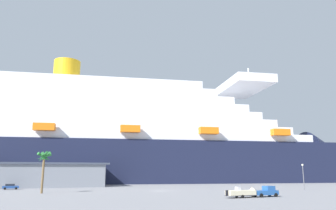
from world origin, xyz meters
name	(u,v)px	position (x,y,z in m)	size (l,w,h in m)	color
ground_plane	(141,186)	(0.00, 30.00, 0.00)	(600.00, 600.00, 0.00)	gray
cruise_ship	(122,142)	(-3.54, 59.98, 18.21)	(228.93, 48.90, 61.63)	#191E38
terminal_building	(3,175)	(-46.22, 33.59, 3.99)	(68.91, 30.71, 7.94)	gray
pickup_truck	(266,192)	(16.71, -24.45, 1.04)	(5.82, 2.89, 2.20)	#2659A5
small_boat_on_trailer	(244,193)	(11.14, -25.23, 0.96)	(8.57, 2.93, 2.15)	#595960
palm_tree	(44,159)	(-29.92, -1.29, 8.04)	(3.53, 3.48, 10.07)	brown
street_lamp	(303,173)	(39.14, -7.46, 4.75)	(0.56, 0.56, 7.19)	slate
parked_car_blue_suv	(11,187)	(-40.54, 18.23, 0.83)	(4.67, 2.73, 1.58)	#264C99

